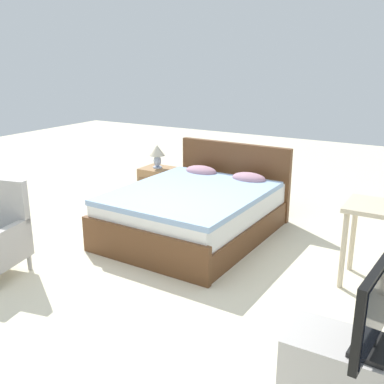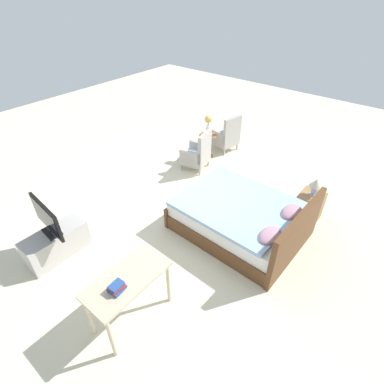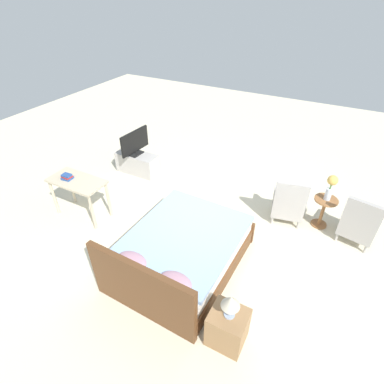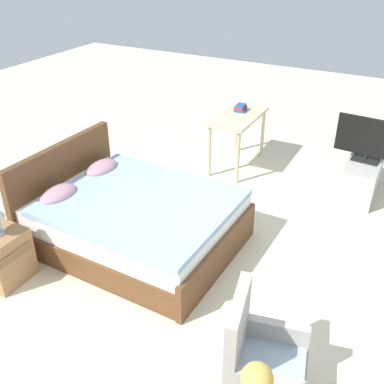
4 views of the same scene
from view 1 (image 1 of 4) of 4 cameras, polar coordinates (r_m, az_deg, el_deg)
name	(u,v)px [view 1 (image 1 of 4)]	position (r m, az deg, el deg)	size (l,w,h in m)	color
ground_plane	(154,266)	(4.64, -4.86, -9.41)	(16.00, 16.00, 0.00)	beige
bed	(197,210)	(5.32, 0.61, -2.36)	(1.64, 2.11, 0.96)	brown
nightstand	(158,186)	(6.49, -4.35, 0.82)	(0.44, 0.41, 0.53)	#997047
table_lamp	(157,153)	(6.38, -4.44, 4.95)	(0.22, 0.22, 0.33)	#9EADC6
tv_stand	(367,383)	(3.00, 21.36, -21.69)	(0.96, 0.40, 0.47)	#B7B2AD
tv_flatscreen	(378,304)	(2.72, 22.60, -12.95)	(0.23, 0.82, 0.55)	black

